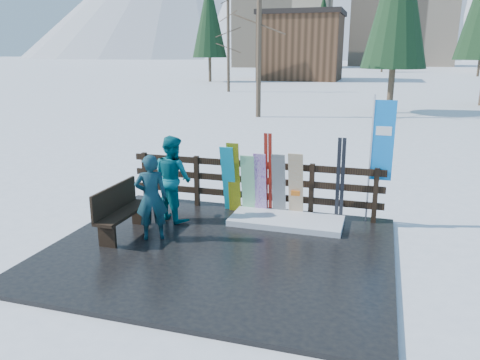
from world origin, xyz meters
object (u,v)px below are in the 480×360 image
(snowboard_5, at_px, (296,186))
(person_front, at_px, (151,197))
(snowboard_2, at_px, (234,178))
(snowboard_1, at_px, (248,185))
(snowboard_0, at_px, (229,179))
(bench, at_px, (120,209))
(snowboard_3, at_px, (260,184))
(rental_flag, at_px, (380,145))
(snowboard_4, at_px, (279,185))
(person_back, at_px, (173,178))

(snowboard_5, height_order, person_front, person_front)
(snowboard_2, relative_size, snowboard_5, 1.08)
(snowboard_5, bearing_deg, snowboard_1, 180.00)
(snowboard_0, bearing_deg, bench, -129.61)
(bench, height_order, snowboard_3, snowboard_3)
(snowboard_5, distance_m, person_front, 3.01)
(snowboard_1, xyz_separation_m, person_front, (-1.32, -1.88, 0.15))
(bench, height_order, rental_flag, rental_flag)
(bench, bearing_deg, snowboard_5, 31.86)
(snowboard_1, distance_m, snowboard_3, 0.27)
(snowboard_1, xyz_separation_m, snowboard_5, (1.03, -0.00, 0.06))
(rental_flag, xyz_separation_m, person_front, (-3.97, -2.15, -0.80))
(snowboard_4, bearing_deg, snowboard_1, 180.00)
(snowboard_3, height_order, rental_flag, rental_flag)
(rental_flag, relative_size, person_front, 1.61)
(snowboard_4, xyz_separation_m, person_front, (-1.99, -1.88, 0.12))
(bench, relative_size, snowboard_3, 1.09)
(snowboard_3, bearing_deg, bench, -140.24)
(snowboard_0, distance_m, snowboard_4, 1.11)
(snowboard_3, relative_size, rental_flag, 0.53)
(bench, xyz_separation_m, person_front, (0.67, 0.00, 0.29))
(snowboard_0, xyz_separation_m, snowboard_5, (1.47, -0.00, -0.03))
(person_back, bearing_deg, snowboard_2, -113.48)
(snowboard_2, bearing_deg, person_back, -144.17)
(person_back, bearing_deg, bench, 92.12)
(snowboard_0, relative_size, snowboard_1, 1.15)
(snowboard_0, xyz_separation_m, person_front, (-0.88, -1.88, 0.07))
(snowboard_0, relative_size, rental_flag, 0.58)
(bench, distance_m, snowboard_0, 2.45)
(snowboard_3, xyz_separation_m, person_back, (-1.66, -0.77, 0.20))
(snowboard_4, height_order, snowboard_5, snowboard_5)
(snowboard_4, height_order, rental_flag, rental_flag)
(rental_flag, bearing_deg, snowboard_5, -170.50)
(snowboard_3, height_order, person_back, person_back)
(bench, xyz_separation_m, snowboard_4, (2.66, 1.88, 0.18))
(snowboard_0, bearing_deg, rental_flag, 5.01)
(bench, distance_m, snowboard_5, 3.57)
(person_front, xyz_separation_m, person_back, (-0.07, 1.10, 0.08))
(snowboard_2, distance_m, person_front, 2.13)
(snowboard_1, height_order, person_back, person_back)
(rental_flag, relative_size, person_back, 1.47)
(snowboard_3, bearing_deg, person_back, -154.95)
(snowboard_0, bearing_deg, snowboard_2, 0.00)
(snowboard_0, xyz_separation_m, rental_flag, (3.08, 0.27, 0.87))
(person_front, bearing_deg, person_back, -113.84)
(snowboard_4, bearing_deg, person_front, -136.69)
(snowboard_4, bearing_deg, bench, -144.78)
(snowboard_2, distance_m, rental_flag, 3.09)
(snowboard_1, bearing_deg, snowboard_0, -180.00)
(snowboard_4, xyz_separation_m, snowboard_5, (0.36, -0.00, 0.02))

